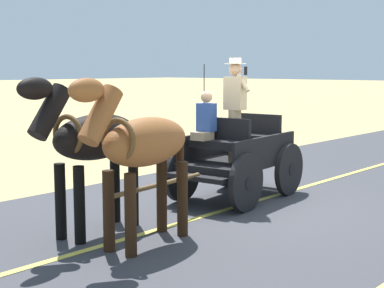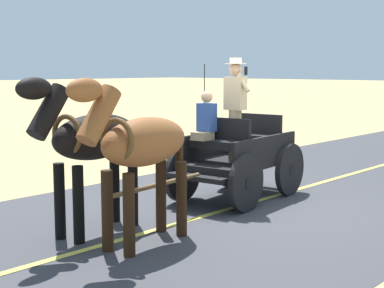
# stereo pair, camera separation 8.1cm
# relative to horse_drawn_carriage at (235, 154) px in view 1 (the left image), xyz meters

# --- Properties ---
(ground_plane) EXTENTS (200.00, 200.00, 0.00)m
(ground_plane) POSITION_rel_horse_drawn_carriage_xyz_m (-0.41, 0.16, -0.82)
(ground_plane) COLOR tan
(road_surface) EXTENTS (6.58, 160.00, 0.01)m
(road_surface) POSITION_rel_horse_drawn_carriage_xyz_m (-0.41, 0.16, -0.81)
(road_surface) COLOR #38383D
(road_surface) RESTS_ON ground
(road_centre_stripe) EXTENTS (0.12, 160.00, 0.00)m
(road_centre_stripe) POSITION_rel_horse_drawn_carriage_xyz_m (-0.41, 0.16, -0.81)
(road_centre_stripe) COLOR #DBCC4C
(road_centre_stripe) RESTS_ON road_surface
(horse_drawn_carriage) EXTENTS (1.66, 4.52, 2.50)m
(horse_drawn_carriage) POSITION_rel_horse_drawn_carriage_xyz_m (0.00, 0.00, 0.00)
(horse_drawn_carriage) COLOR black
(horse_drawn_carriage) RESTS_ON ground
(horse_near_side) EXTENTS (0.75, 2.15, 2.21)m
(horse_near_side) POSITION_rel_horse_drawn_carriage_xyz_m (-0.77, 2.96, 0.51)
(horse_near_side) COLOR brown
(horse_near_side) RESTS_ON ground
(horse_off_side) EXTENTS (0.76, 2.15, 2.21)m
(horse_off_side) POSITION_rel_horse_drawn_carriage_xyz_m (0.13, 3.06, 0.51)
(horse_off_side) COLOR black
(horse_off_side) RESTS_ON ground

